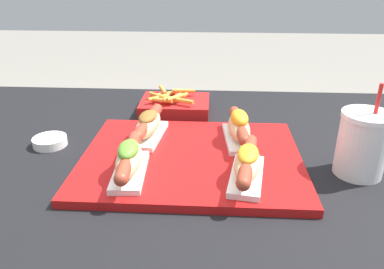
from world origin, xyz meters
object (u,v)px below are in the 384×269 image
at_px(serving_tray, 191,158).
at_px(drink_cup, 362,144).
at_px(fries_basket, 175,105).
at_px(hot_dog_2, 148,125).
at_px(sauce_bowl, 50,141).
at_px(hot_dog_0, 129,159).
at_px(hot_dog_1, 247,164).
at_px(hot_dog_3, 239,127).

height_order(serving_tray, drink_cup, drink_cup).
height_order(drink_cup, fries_basket, drink_cup).
bearing_deg(fries_basket, hot_dog_2, -100.11).
bearing_deg(drink_cup, sauce_bowl, 172.72).
bearing_deg(hot_dog_2, drink_cup, -13.55).
height_order(serving_tray, sauce_bowl, sauce_bowl).
height_order(hot_dog_0, hot_dog_2, hot_dog_0).
relative_size(sauce_bowl, fries_basket, 0.40).
distance_m(hot_dog_2, sauce_bowl, 0.24).
bearing_deg(hot_dog_1, serving_tray, 140.89).
xyz_separation_m(sauce_bowl, fries_basket, (0.28, 0.24, 0.01)).
distance_m(hot_dog_3, fries_basket, 0.29).
bearing_deg(serving_tray, sauce_bowl, 169.76).
relative_size(hot_dog_3, drink_cup, 1.01).
bearing_deg(hot_dog_0, hot_dog_1, -0.79).
relative_size(serving_tray, drink_cup, 2.44).
bearing_deg(drink_cup, fries_basket, 141.37).
distance_m(serving_tray, hot_dog_0, 0.15).
bearing_deg(sauce_bowl, serving_tray, -10.24).
relative_size(hot_dog_1, drink_cup, 1.00).
relative_size(serving_tray, hot_dog_3, 2.41).
xyz_separation_m(serving_tray, sauce_bowl, (-0.34, 0.06, 0.00)).
xyz_separation_m(serving_tray, fries_basket, (-0.07, 0.31, 0.01)).
height_order(hot_dog_2, drink_cup, drink_cup).
bearing_deg(hot_dog_0, hot_dog_2, 86.89).
bearing_deg(fries_basket, drink_cup, -38.63).
distance_m(hot_dog_0, drink_cup, 0.47).
xyz_separation_m(serving_tray, hot_dog_1, (0.11, -0.09, 0.04)).
height_order(hot_dog_2, fries_basket, hot_dog_2).
bearing_deg(hot_dog_1, drink_cup, 15.56).
bearing_deg(sauce_bowl, hot_dog_3, 1.92).
distance_m(hot_dog_0, hot_dog_2, 0.17).
xyz_separation_m(serving_tray, hot_dog_2, (-0.11, 0.08, 0.04)).
distance_m(hot_dog_1, fries_basket, 0.44).
bearing_deg(hot_dog_1, sauce_bowl, 161.39).
distance_m(serving_tray, hot_dog_3, 0.14).
xyz_separation_m(hot_dog_1, sauce_bowl, (-0.46, 0.15, -0.04)).
xyz_separation_m(serving_tray, hot_dog_0, (-0.12, -0.09, 0.04)).
relative_size(hot_dog_1, hot_dog_2, 0.99).
height_order(hot_dog_1, hot_dog_2, hot_dog_1).
bearing_deg(drink_cup, serving_tray, 175.68).
bearing_deg(hot_dog_0, hot_dog_3, 36.67).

